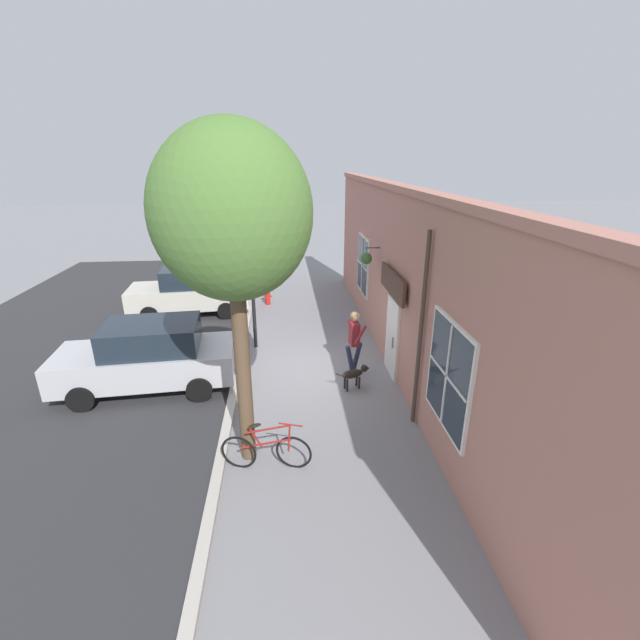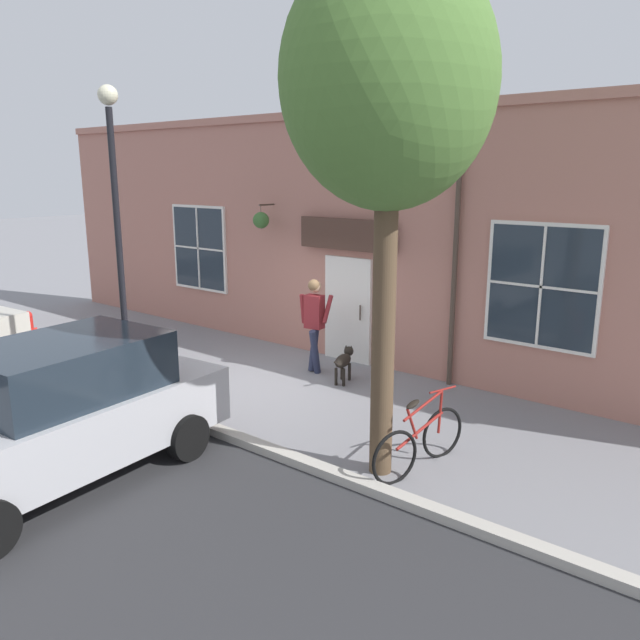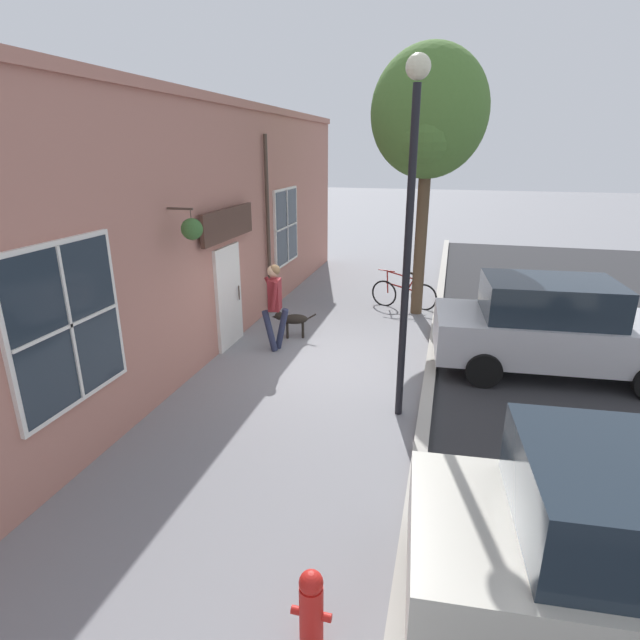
{
  "view_description": "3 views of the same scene",
  "coord_description": "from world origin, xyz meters",
  "px_view_note": "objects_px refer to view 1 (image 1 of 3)",
  "views": [
    {
      "loc": [
        0.68,
        10.6,
        5.56
      ],
      "look_at": [
        -0.32,
        -0.61,
        1.23
      ],
      "focal_mm": 24.0,
      "sensor_mm": 36.0,
      "label": 1
    },
    {
      "loc": [
        7.64,
        7.53,
        3.72
      ],
      "look_at": [
        0.09,
        1.47,
        1.42
      ],
      "focal_mm": 35.0,
      "sensor_mm": 36.0,
      "label": 2
    },
    {
      "loc": [
        2.16,
        -8.69,
        3.94
      ],
      "look_at": [
        -0.08,
        -0.16,
        0.91
      ],
      "focal_mm": 28.0,
      "sensor_mm": 36.0,
      "label": 3
    }
  ],
  "objects_px": {
    "dog_on_leash": "(354,374)",
    "leaning_bicycle": "(266,450)",
    "pedestrian_walking": "(354,337)",
    "street_tree_by_curb": "(233,219)",
    "fire_hydrant": "(268,295)",
    "parked_car_mid_block": "(148,356)",
    "street_lamp": "(250,241)",
    "parked_car_nearest_curb": "(191,290)"
  },
  "relations": [
    {
      "from": "dog_on_leash",
      "to": "leaning_bicycle",
      "type": "bearing_deg",
      "value": 52.57
    },
    {
      "from": "pedestrian_walking",
      "to": "leaning_bicycle",
      "type": "height_order",
      "value": "pedestrian_walking"
    },
    {
      "from": "dog_on_leash",
      "to": "street_tree_by_curb",
      "type": "relative_size",
      "value": 0.15
    },
    {
      "from": "dog_on_leash",
      "to": "fire_hydrant",
      "type": "distance_m",
      "value": 7.25
    },
    {
      "from": "fire_hydrant",
      "to": "parked_car_mid_block",
      "type": "bearing_deg",
      "value": 66.23
    },
    {
      "from": "street_tree_by_curb",
      "to": "leaning_bicycle",
      "type": "distance_m",
      "value": 4.26
    },
    {
      "from": "dog_on_leash",
      "to": "street_tree_by_curb",
      "type": "xyz_separation_m",
      "value": [
        2.5,
        2.38,
        4.2
      ]
    },
    {
      "from": "fire_hydrant",
      "to": "pedestrian_walking",
      "type": "bearing_deg",
      "value": 112.06
    },
    {
      "from": "street_lamp",
      "to": "pedestrian_walking",
      "type": "bearing_deg",
      "value": 143.83
    },
    {
      "from": "leaning_bicycle",
      "to": "parked_car_nearest_curb",
      "type": "xyz_separation_m",
      "value": [
        3.02,
        -8.92,
        0.5
      ]
    },
    {
      "from": "pedestrian_walking",
      "to": "street_tree_by_curb",
      "type": "height_order",
      "value": "street_tree_by_curb"
    },
    {
      "from": "pedestrian_walking",
      "to": "dog_on_leash",
      "type": "distance_m",
      "value": 1.04
    },
    {
      "from": "parked_car_mid_block",
      "to": "fire_hydrant",
      "type": "relative_size",
      "value": 5.74
    },
    {
      "from": "dog_on_leash",
      "to": "fire_hydrant",
      "type": "relative_size",
      "value": 1.22
    },
    {
      "from": "street_lamp",
      "to": "fire_hydrant",
      "type": "xyz_separation_m",
      "value": [
        -0.28,
        -4.07,
        -2.9
      ]
    },
    {
      "from": "dog_on_leash",
      "to": "street_lamp",
      "type": "distance_m",
      "value": 4.79
    },
    {
      "from": "parked_car_nearest_curb",
      "to": "parked_car_mid_block",
      "type": "distance_m",
      "value": 5.62
    },
    {
      "from": "fire_hydrant",
      "to": "parked_car_nearest_curb",
      "type": "bearing_deg",
      "value": 14.56
    },
    {
      "from": "pedestrian_walking",
      "to": "dog_on_leash",
      "type": "bearing_deg",
      "value": 82.11
    },
    {
      "from": "pedestrian_walking",
      "to": "fire_hydrant",
      "type": "relative_size",
      "value": 2.34
    },
    {
      "from": "dog_on_leash",
      "to": "parked_car_mid_block",
      "type": "height_order",
      "value": "parked_car_mid_block"
    },
    {
      "from": "parked_car_nearest_curb",
      "to": "street_lamp",
      "type": "distance_m",
      "value": 4.84
    },
    {
      "from": "leaning_bicycle",
      "to": "parked_car_mid_block",
      "type": "bearing_deg",
      "value": -47.65
    },
    {
      "from": "parked_car_nearest_curb",
      "to": "street_lamp",
      "type": "xyz_separation_m",
      "value": [
        -2.52,
        3.35,
        2.41
      ]
    },
    {
      "from": "dog_on_leash",
      "to": "leaning_bicycle",
      "type": "distance_m",
      "value": 3.52
    },
    {
      "from": "street_tree_by_curb",
      "to": "fire_hydrant",
      "type": "height_order",
      "value": "street_tree_by_curb"
    },
    {
      "from": "street_tree_by_curb",
      "to": "parked_car_mid_block",
      "type": "height_order",
      "value": "street_tree_by_curb"
    },
    {
      "from": "parked_car_nearest_curb",
      "to": "dog_on_leash",
      "type": "bearing_deg",
      "value": 130.1
    },
    {
      "from": "parked_car_nearest_curb",
      "to": "street_lamp",
      "type": "height_order",
      "value": "street_lamp"
    },
    {
      "from": "street_tree_by_curb",
      "to": "parked_car_mid_block",
      "type": "bearing_deg",
      "value": -47.41
    },
    {
      "from": "leaning_bicycle",
      "to": "street_lamp",
      "type": "distance_m",
      "value": 6.31
    },
    {
      "from": "pedestrian_walking",
      "to": "parked_car_mid_block",
      "type": "relative_size",
      "value": 0.41
    },
    {
      "from": "dog_on_leash",
      "to": "parked_car_mid_block",
      "type": "relative_size",
      "value": 0.21
    },
    {
      "from": "parked_car_nearest_curb",
      "to": "street_lamp",
      "type": "relative_size",
      "value": 0.87
    },
    {
      "from": "dog_on_leash",
      "to": "parked_car_nearest_curb",
      "type": "relative_size",
      "value": 0.21
    },
    {
      "from": "parked_car_nearest_curb",
      "to": "parked_car_mid_block",
      "type": "height_order",
      "value": "same"
    },
    {
      "from": "pedestrian_walking",
      "to": "parked_car_mid_block",
      "type": "bearing_deg",
      "value": 2.94
    },
    {
      "from": "leaning_bicycle",
      "to": "parked_car_nearest_curb",
      "type": "distance_m",
      "value": 9.43
    },
    {
      "from": "leaning_bicycle",
      "to": "dog_on_leash",
      "type": "bearing_deg",
      "value": -127.43
    },
    {
      "from": "pedestrian_walking",
      "to": "leaning_bicycle",
      "type": "bearing_deg",
      "value": 57.82
    },
    {
      "from": "parked_car_nearest_curb",
      "to": "fire_hydrant",
      "type": "height_order",
      "value": "parked_car_nearest_curb"
    },
    {
      "from": "pedestrian_walking",
      "to": "street_lamp",
      "type": "distance_m",
      "value": 4.04
    }
  ]
}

